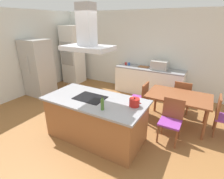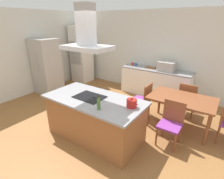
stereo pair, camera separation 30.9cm
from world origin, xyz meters
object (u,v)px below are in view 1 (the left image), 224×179
at_px(tea_kettle, 134,102).
at_px(cutting_board, 144,67).
at_px(countertop_microwave, 160,65).
at_px(wall_oven_stack, 73,55).
at_px(chair_at_right_end, 223,114).
at_px(cooktop, 90,98).
at_px(chair_facing_island, 171,117).
at_px(dining_table, 178,99).
at_px(refrigerator, 38,68).
at_px(olive_oil_bottle, 102,104).
at_px(chair_facing_back_wall, 182,95).
at_px(coffee_mug_red, 126,63).
at_px(chair_at_left_end, 141,97).
at_px(range_hood, 87,36).
at_px(coffee_mug_blue, 129,64).

xyz_separation_m(tea_kettle, cutting_board, (-0.85, 2.82, -0.07)).
relative_size(countertop_microwave, wall_oven_stack, 0.23).
height_order(wall_oven_stack, chair_at_right_end, wall_oven_stack).
bearing_deg(cooktop, wall_oven_stack, 136.49).
xyz_separation_m(wall_oven_stack, chair_facing_island, (4.27, -1.91, -0.59)).
xyz_separation_m(dining_table, chair_at_right_end, (0.92, -0.00, -0.16)).
bearing_deg(refrigerator, dining_table, 4.67).
xyz_separation_m(cooktop, cutting_board, (0.06, 2.93, 0.00)).
bearing_deg(cooktop, olive_oil_bottle, -31.53).
xyz_separation_m(cutting_board, chair_facing_island, (1.42, -2.19, -0.40)).
bearing_deg(chair_facing_island, cutting_board, 122.96).
height_order(cooktop, chair_facing_back_wall, cooktop).
xyz_separation_m(coffee_mug_red, chair_at_left_end, (1.18, -1.54, -0.44)).
bearing_deg(olive_oil_bottle, range_hood, 148.47).
relative_size(cutting_board, wall_oven_stack, 0.15).
distance_m(olive_oil_bottle, range_hood, 1.23).
distance_m(cooktop, coffee_mug_blue, 2.96).
bearing_deg(dining_table, olive_oil_bottle, -120.59).
height_order(dining_table, chair_facing_island, chair_facing_island).
height_order(coffee_mug_blue, chair_facing_back_wall, coffee_mug_blue).
xyz_separation_m(chair_at_right_end, chair_at_left_end, (-1.83, 0.00, 0.00)).
relative_size(tea_kettle, wall_oven_stack, 0.11).
bearing_deg(chair_facing_island, chair_at_right_end, 36.01).
distance_m(chair_facing_back_wall, chair_facing_island, 1.33).
distance_m(cooktop, cutting_board, 2.93).
relative_size(countertop_microwave, dining_table, 0.36).
distance_m(wall_oven_stack, chair_at_left_end, 3.63).
bearing_deg(countertop_microwave, dining_table, -59.23).
xyz_separation_m(tea_kettle, countertop_microwave, (-0.30, 2.77, 0.07)).
bearing_deg(cutting_board, cooktop, -91.25).
distance_m(cooktop, chair_at_right_end, 2.81).
distance_m(tea_kettle, wall_oven_stack, 4.49).
bearing_deg(dining_table, refrigerator, -175.33).
bearing_deg(range_hood, refrigerator, 159.98).
distance_m(olive_oil_bottle, chair_facing_island, 1.52).
height_order(cutting_board, chair_facing_island, cutting_board).
height_order(chair_facing_island, chair_at_left_end, same).
bearing_deg(coffee_mug_blue, dining_table, -37.82).
distance_m(refrigerator, dining_table, 4.38).
bearing_deg(cooktop, chair_at_left_end, 67.81).
height_order(cooktop, range_hood, range_hood).
xyz_separation_m(tea_kettle, wall_oven_stack, (-3.70, 2.54, 0.13)).
xyz_separation_m(dining_table, chair_facing_back_wall, (0.00, 0.67, -0.16)).
bearing_deg(chair_facing_back_wall, chair_facing_island, -90.00).
distance_m(tea_kettle, chair_at_right_end, 2.03).
height_order(dining_table, chair_facing_back_wall, chair_facing_back_wall).
bearing_deg(tea_kettle, coffee_mug_blue, 116.17).
relative_size(cutting_board, chair_facing_island, 0.38).
height_order(cutting_board, chair_at_left_end, cutting_board).
height_order(wall_oven_stack, range_hood, range_hood).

